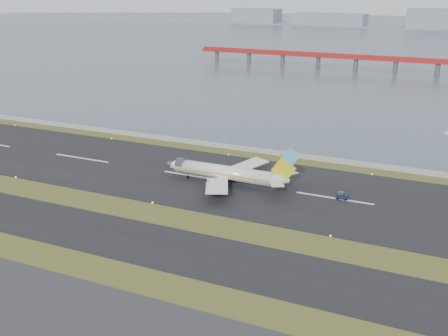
% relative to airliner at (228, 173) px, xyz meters
% --- Properties ---
extents(ground, '(1000.00, 1000.00, 0.00)m').
position_rel_airliner_xyz_m(ground, '(-11.52, -27.55, -3.46)').
color(ground, '#394518').
rests_on(ground, ground).
extents(taxiway_strip, '(1000.00, 18.00, 0.10)m').
position_rel_airliner_xyz_m(taxiway_strip, '(-11.52, -39.55, -3.41)').
color(taxiway_strip, black).
rests_on(taxiway_strip, ground).
extents(runway_strip, '(1000.00, 45.00, 0.10)m').
position_rel_airliner_xyz_m(runway_strip, '(-11.52, 2.45, -3.41)').
color(runway_strip, black).
rests_on(runway_strip, ground).
extents(seawall, '(1000.00, 2.50, 1.00)m').
position_rel_airliner_xyz_m(seawall, '(-11.52, 32.45, -2.96)').
color(seawall, '#999993').
rests_on(seawall, ground).
extents(bay_water, '(1400.00, 800.00, 1.30)m').
position_rel_airliner_xyz_m(bay_water, '(-11.52, 432.45, -3.46)').
color(bay_water, '#414C5D').
rests_on(bay_water, ground).
extents(red_pier, '(260.00, 5.00, 10.20)m').
position_rel_airliner_xyz_m(red_pier, '(8.48, 222.45, 3.82)').
color(red_pier, '#A41E1C').
rests_on(red_pier, ground).
extents(far_shoreline, '(1400.00, 80.00, 60.50)m').
position_rel_airliner_xyz_m(far_shoreline, '(2.10, 592.45, 2.61)').
color(far_shoreline, gray).
rests_on(far_shoreline, ground).
extents(airliner, '(38.52, 32.89, 12.80)m').
position_rel_airliner_xyz_m(airliner, '(0.00, 0.00, 0.00)').
color(airliner, white).
rests_on(airliner, ground).
extents(pushback_tug, '(3.08, 1.92, 1.92)m').
position_rel_airliner_xyz_m(pushback_tug, '(30.32, 2.84, -2.53)').
color(pushback_tug, '#121832').
rests_on(pushback_tug, ground).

